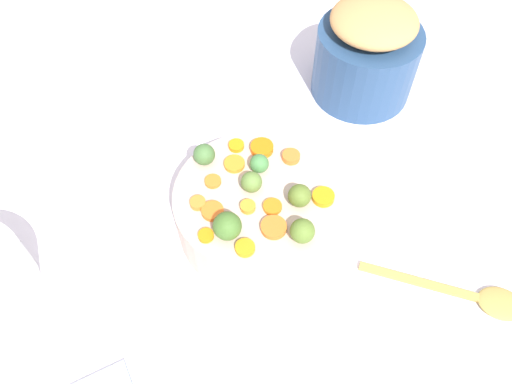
{
  "coord_description": "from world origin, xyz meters",
  "views": [
    {
      "loc": [
        0.45,
        -0.15,
        0.77
      ],
      "look_at": [
        0.0,
        -0.05,
        0.12
      ],
      "focal_mm": 35.49,
      "sensor_mm": 36.0,
      "label": 1
    }
  ],
  "objects": [
    {
      "name": "carrot_slice_8",
      "position": [
        0.03,
        0.05,
        0.12
      ],
      "size": [
        0.04,
        0.04,
        0.01
      ],
      "primitive_type": "cylinder",
      "rotation": [
        0.0,
        0.0,
        3.0
      ],
      "color": "orange",
      "rests_on": "serving_bowl_carrots"
    },
    {
      "name": "brussels_sprout_1",
      "position": [
        0.03,
        0.01,
        0.13
      ],
      "size": [
        0.04,
        0.04,
        0.04
      ],
      "primitive_type": "sphere",
      "color": "#577029",
      "rests_on": "serving_bowl_carrots"
    },
    {
      "name": "carrot_slice_10",
      "position": [
        0.02,
        -0.07,
        0.12
      ],
      "size": [
        0.03,
        0.03,
        0.01
      ],
      "primitive_type": "cylinder",
      "rotation": [
        0.0,
        0.0,
        0.22
      ],
      "color": "orange",
      "rests_on": "serving_bowl_carrots"
    },
    {
      "name": "brussels_sprout_0",
      "position": [
        -0.01,
        -0.05,
        0.13
      ],
      "size": [
        0.03,
        0.03,
        0.03
      ],
      "primitive_type": "sphere",
      "color": "#5C7E38",
      "rests_on": "serving_bowl_carrots"
    },
    {
      "name": "carrot_slice_7",
      "position": [
        -0.09,
        -0.02,
        0.12
      ],
      "size": [
        0.05,
        0.05,
        0.01
      ],
      "primitive_type": "cylinder",
      "rotation": [
        0.0,
        0.0,
        5.15
      ],
      "color": "orange",
      "rests_on": "serving_bowl_carrots"
    },
    {
      "name": "brussels_sprout_4",
      "position": [
        -0.05,
        -0.03,
        0.13
      ],
      "size": [
        0.03,
        0.03,
        0.03
      ],
      "primitive_type": "sphere",
      "color": "#448042",
      "rests_on": "serving_bowl_carrots"
    },
    {
      "name": "carrot_slice_9",
      "position": [
        0.06,
        -0.14,
        0.12
      ],
      "size": [
        0.03,
        0.03,
        0.01
      ],
      "primitive_type": "cylinder",
      "rotation": [
        0.0,
        0.0,
        5.7
      ],
      "color": "orange",
      "rests_on": "serving_bowl_carrots"
    },
    {
      "name": "carrot_slice_0",
      "position": [
        0.02,
        -0.12,
        0.12
      ],
      "size": [
        0.04,
        0.04,
        0.01
      ],
      "primitive_type": "cylinder",
      "rotation": [
        0.0,
        0.0,
        6.2
      ],
      "color": "orange",
      "rests_on": "serving_bowl_carrots"
    },
    {
      "name": "brussels_sprout_3",
      "position": [
        -0.08,
        -0.12,
        0.13
      ],
      "size": [
        0.04,
        0.04,
        0.04
      ],
      "primitive_type": "sphere",
      "color": "#456F39",
      "rests_on": "serving_bowl_carrots"
    },
    {
      "name": "serving_bowl_carrots",
      "position": [
        0.0,
        -0.05,
        0.07
      ],
      "size": [
        0.27,
        0.27,
        0.09
      ],
      "primitive_type": "cylinder",
      "color": "#C3AD99",
      "rests_on": "tabletop"
    },
    {
      "name": "carrot_slice_12",
      "position": [
        0.07,
        -0.04,
        0.12
      ],
      "size": [
        0.04,
        0.04,
        0.01
      ],
      "primitive_type": "cylinder",
      "rotation": [
        0.0,
        0.0,
        4.85
      ],
      "color": "orange",
      "rests_on": "serving_bowl_carrots"
    },
    {
      "name": "brussels_sprout_5",
      "position": [
        0.09,
        -0.0,
        0.13
      ],
      "size": [
        0.04,
        0.04,
        0.04
      ],
      "primitive_type": "sphere",
      "color": "#57752B",
      "rests_on": "serving_bowl_carrots"
    },
    {
      "name": "carrot_slice_4",
      "position": [
        -0.0,
        -0.14,
        0.12
      ],
      "size": [
        0.03,
        0.03,
        0.01
      ],
      "primitive_type": "cylinder",
      "rotation": [
        0.0,
        0.0,
        4.63
      ],
      "color": "orange",
      "rests_on": "serving_bowl_carrots"
    },
    {
      "name": "carrot_slice_11",
      "position": [
        -0.04,
        -0.11,
        0.12
      ],
      "size": [
        0.04,
        0.04,
        0.01
      ],
      "primitive_type": "cylinder",
      "rotation": [
        0.0,
        0.0,
        1.17
      ],
      "color": "orange",
      "rests_on": "serving_bowl_carrots"
    },
    {
      "name": "metal_pot",
      "position": [
        -0.28,
        0.23,
        0.09
      ],
      "size": [
        0.2,
        0.2,
        0.15
      ],
      "primitive_type": "cylinder",
      "color": "navy",
      "rests_on": "tabletop"
    },
    {
      "name": "tabletop",
      "position": [
        0.0,
        0.0,
        0.01
      ],
      "size": [
        2.4,
        2.4,
        0.02
      ],
      "primitive_type": "cube",
      "color": "white",
      "rests_on": "ground"
    },
    {
      "name": "carrot_slice_6",
      "position": [
        -0.1,
        -0.06,
        0.12
      ],
      "size": [
        0.04,
        0.04,
        0.01
      ],
      "primitive_type": "cylinder",
      "rotation": [
        0.0,
        0.0,
        2.05
      ],
      "color": "orange",
      "rests_on": "serving_bowl_carrots"
    },
    {
      "name": "carrot_slice_1",
      "position": [
        -0.06,
        -0.07,
        0.12
      ],
      "size": [
        0.04,
        0.04,
        0.01
      ],
      "primitive_type": "cylinder",
      "rotation": [
        0.0,
        0.0,
        4.48
      ],
      "color": "orange",
      "rests_on": "serving_bowl_carrots"
    },
    {
      "name": "wooden_spoon",
      "position": [
        0.21,
        0.26,
        0.03
      ],
      "size": [
        0.16,
        0.24,
        0.01
      ],
      "color": "#AE9146",
      "rests_on": "tabletop"
    },
    {
      "name": "carrot_slice_2",
      "position": [
        -0.06,
        0.02,
        0.12
      ],
      "size": [
        0.04,
        0.04,
        0.01
      ],
      "primitive_type": "cylinder",
      "rotation": [
        0.0,
        0.0,
        2.19
      ],
      "color": "orange",
      "rests_on": "serving_bowl_carrots"
    },
    {
      "name": "stuffing_mound",
      "position": [
        -0.28,
        0.23,
        0.19
      ],
      "size": [
        0.16,
        0.16,
        0.05
      ],
      "primitive_type": "ellipsoid",
      "color": "tan",
      "rests_on": "metal_pot"
    },
    {
      "name": "carrot_slice_3",
      "position": [
        0.09,
        -0.09,
        0.12
      ],
      "size": [
        0.04,
        0.04,
        0.01
      ],
      "primitive_type": "cylinder",
      "rotation": [
        0.0,
        0.0,
        4.39
      ],
      "color": "orange",
      "rests_on": "serving_bowl_carrots"
    },
    {
      "name": "brussels_sprout_2",
      "position": [
        0.06,
        -0.11,
        0.14
      ],
      "size": [
        0.04,
        0.04,
        0.04
      ],
      "primitive_type": "sphere",
      "color": "#436C2B",
      "rests_on": "serving_bowl_carrots"
    },
    {
      "name": "carrot_slice_5",
      "position": [
        0.03,
        -0.03,
        0.12
      ],
      "size": [
        0.03,
        0.03,
        0.01
      ],
      "primitive_type": "cylinder",
      "rotation": [
        0.0,
        0.0,
        4.55
      ],
      "color": "orange",
      "rests_on": "serving_bowl_carrots"
    }
  ]
}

